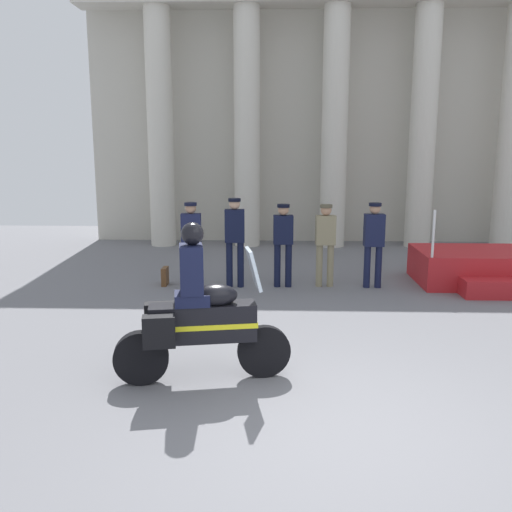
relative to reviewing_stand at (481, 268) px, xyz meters
The scene contains 10 objects.
ground_plane 7.04m from the reviewing_stand, 119.81° to the right, with size 28.00×28.00×0.00m, color slate.
colonnade_backdrop 6.55m from the reviewing_stand, 118.17° to the left, with size 13.62×1.55×7.54m.
reviewing_stand is the anchor object (origin of this frame).
officer_in_row_0 5.84m from the reviewing_stand, behind, with size 0.39×0.24×1.67m.
officer_in_row_1 5.01m from the reviewing_stand, behind, with size 0.39×0.24×1.75m.
officer_in_row_2 4.07m from the reviewing_stand, behind, with size 0.39×0.24×1.64m.
officer_in_row_3 3.25m from the reviewing_stand, behind, with size 0.39×0.24×1.63m.
officer_in_row_4 2.36m from the reviewing_stand, behind, with size 0.39×0.24×1.67m.
motorcycle_with_rider 7.06m from the reviewing_stand, 135.92° to the right, with size 2.08×0.78×1.90m.
briefcase_on_ground 6.36m from the reviewing_stand, behind, with size 0.10×0.32×0.36m, color brown.
Camera 1 is at (-0.66, -5.01, 2.75)m, focal length 39.19 mm.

